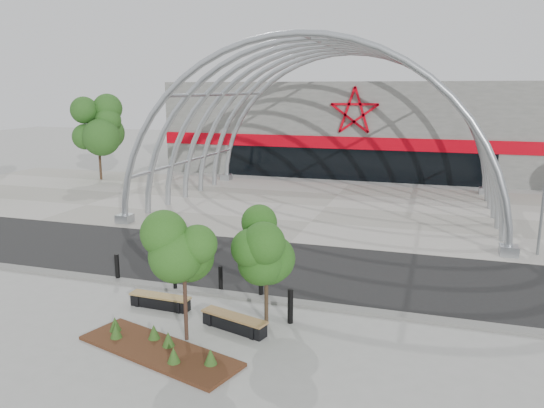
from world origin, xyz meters
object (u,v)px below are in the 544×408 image
Objects in this scene: street_tree_0 at (184,255)px; bench_0 at (160,302)px; signal_pole at (543,205)px; bollard_2 at (221,279)px; bench_1 at (234,323)px; street_tree_1 at (266,243)px.

bench_0 is at bearing 136.01° from street_tree_0.
street_tree_0 is (-11.51, -12.30, 0.31)m from signal_pole.
street_tree_0 is 4.49m from bollard_2.
bollard_2 is (-12.04, -8.41, -1.86)m from signal_pole.
bench_0 is (-1.94, 1.88, -2.45)m from street_tree_0.
street_tree_0 is at bearing -137.87° from bench_1.
signal_pole reaches higher than bench_0.
street_tree_0 reaches higher than bench_0.
bollard_2 is at bearing 54.94° from bench_0.
bench_0 is 2.48m from bollard_2.
street_tree_1 is (-9.55, -10.53, 0.37)m from signal_pole.
signal_pole is at bearing 47.79° from street_tree_1.
bench_0 is (-13.45, -10.43, -2.13)m from signal_pole.
street_tree_1 is (1.97, 1.78, 0.05)m from street_tree_0.
street_tree_1 reaches higher than bench_0.
signal_pole is 16.85m from street_tree_0.
street_tree_0 is 3.64m from bench_0.
bench_1 is at bearing -132.62° from signal_pole.
bollard_2 reaches higher than bench_0.
bollard_2 is at bearing 139.72° from street_tree_1.
street_tree_0 is 0.98× the size of street_tree_1.
street_tree_1 is 4.64m from bench_0.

